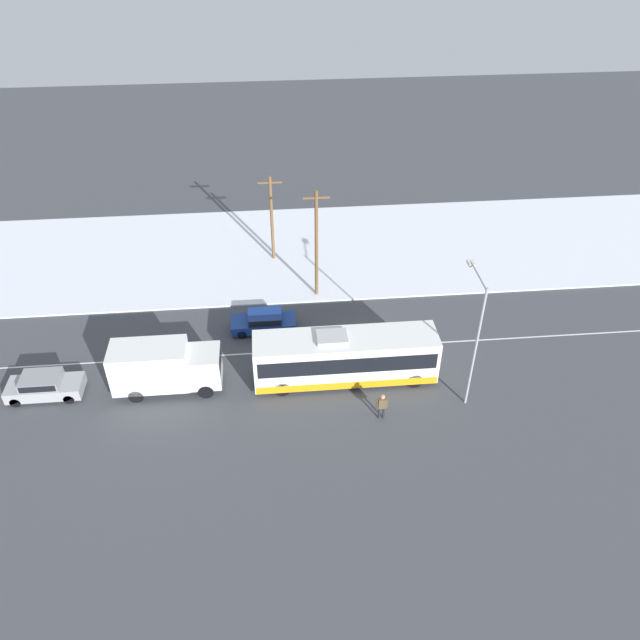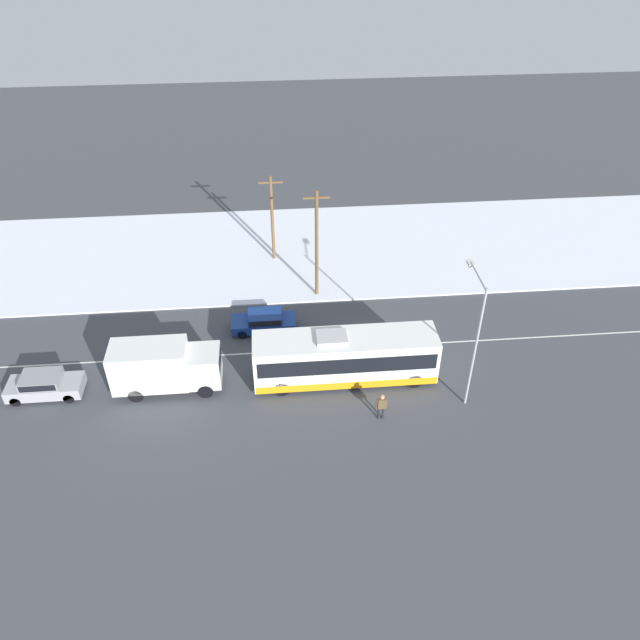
% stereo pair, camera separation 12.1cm
% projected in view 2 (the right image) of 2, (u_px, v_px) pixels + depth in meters
% --- Properties ---
extents(ground_plane, '(120.00, 120.00, 0.00)m').
position_uv_depth(ground_plane, '(369.00, 347.00, 40.77)').
color(ground_plane, '#424449').
extents(snow_lot, '(80.00, 14.55, 0.12)m').
position_uv_depth(snow_lot, '(346.00, 248.00, 50.77)').
color(snow_lot, silver).
rests_on(snow_lot, ground_plane).
extents(lane_marking_center, '(60.00, 0.12, 0.00)m').
position_uv_depth(lane_marking_center, '(369.00, 347.00, 40.77)').
color(lane_marking_center, silver).
rests_on(lane_marking_center, ground_plane).
extents(city_bus, '(10.96, 2.57, 3.38)m').
position_uv_depth(city_bus, '(345.00, 357.00, 37.37)').
color(city_bus, white).
rests_on(city_bus, ground_plane).
extents(box_truck, '(6.34, 2.30, 3.15)m').
position_uv_depth(box_truck, '(163.00, 366.00, 36.65)').
color(box_truck, silver).
rests_on(box_truck, ground_plane).
extents(sedan_car, '(4.31, 1.80, 1.34)m').
position_uv_depth(sedan_car, '(264.00, 321.00, 41.81)').
color(sedan_car, navy).
rests_on(sedan_car, ground_plane).
extents(parked_car_near_truck, '(4.34, 1.80, 1.49)m').
position_uv_depth(parked_car_near_truck, '(44.00, 384.00, 36.70)').
color(parked_car_near_truck, '#9E9EA3').
rests_on(parked_car_near_truck, ground_plane).
extents(pedestrian_at_stop, '(0.65, 0.29, 1.80)m').
position_uv_depth(pedestrian_at_stop, '(382.00, 404.00, 34.97)').
color(pedestrian_at_stop, '#23232D').
rests_on(pedestrian_at_stop, ground_plane).
extents(streetlamp, '(0.36, 3.16, 8.11)m').
position_uv_depth(streetlamp, '(475.00, 327.00, 34.03)').
color(streetlamp, '#9EA3A8').
rests_on(streetlamp, ground_plane).
extents(utility_pole_roadside, '(1.80, 0.24, 8.25)m').
position_uv_depth(utility_pole_roadside, '(317.00, 243.00, 42.95)').
color(utility_pole_roadside, brown).
rests_on(utility_pole_roadside, ground_plane).
extents(utility_pole_snowlot, '(1.80, 0.24, 7.04)m').
position_uv_depth(utility_pole_snowlot, '(272.00, 217.00, 47.34)').
color(utility_pole_snowlot, brown).
rests_on(utility_pole_snowlot, ground_plane).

